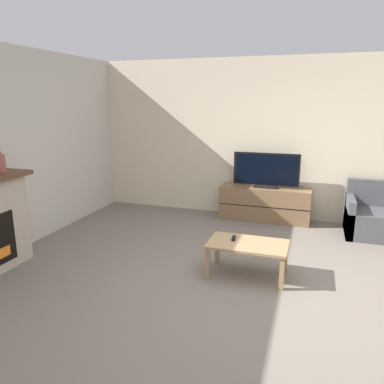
{
  "coord_description": "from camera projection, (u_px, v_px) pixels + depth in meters",
  "views": [
    {
      "loc": [
        0.48,
        -3.56,
        2.0
      ],
      "look_at": [
        -0.98,
        0.88,
        0.85
      ],
      "focal_mm": 35.0,
      "sensor_mm": 36.0,
      "label": 1
    }
  ],
  "objects": [
    {
      "name": "tv_stand",
      "position": [
        265.0,
        204.0,
        6.35
      ],
      "size": [
        1.5,
        0.41,
        0.57
      ],
      "color": "brown",
      "rests_on": "ground"
    },
    {
      "name": "wall_back",
      "position": [
        286.0,
        140.0,
        6.27
      ],
      "size": [
        12.0,
        0.06,
        2.7
      ],
      "color": "beige",
      "rests_on": "ground"
    },
    {
      "name": "tv",
      "position": [
        266.0,
        172.0,
        6.22
      ],
      "size": [
        1.09,
        0.18,
        0.58
      ],
      "color": "black",
      "rests_on": "tv_stand"
    },
    {
      "name": "armchair",
      "position": [
        370.0,
        218.0,
        5.65
      ],
      "size": [
        0.7,
        0.76,
        0.81
      ],
      "color": "#4C4C51",
      "rests_on": "ground"
    },
    {
      "name": "ground_plane",
      "position": [
        255.0,
        297.0,
        3.9
      ],
      "size": [
        24.0,
        24.0,
        0.0
      ],
      "primitive_type": "plane",
      "color": "slate"
    },
    {
      "name": "coffee_table",
      "position": [
        248.0,
        247.0,
        4.31
      ],
      "size": [
        0.91,
        0.53,
        0.4
      ],
      "color": "#A37F56",
      "rests_on": "ground"
    },
    {
      "name": "remote",
      "position": [
        234.0,
        238.0,
        4.42
      ],
      "size": [
        0.06,
        0.15,
        0.02
      ],
      "rotation": [
        0.0,
        0.0,
        0.12
      ],
      "color": "black",
      "rests_on": "coffee_table"
    }
  ]
}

